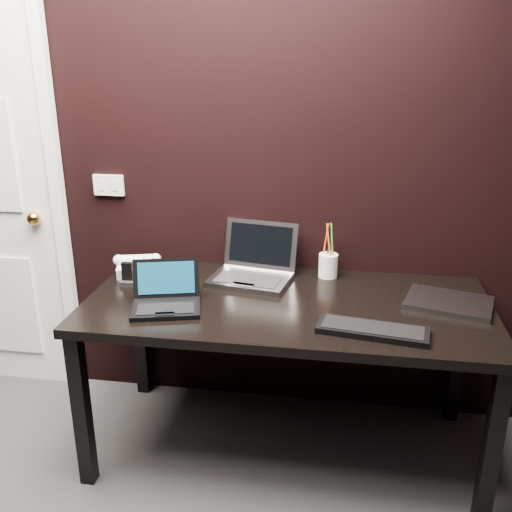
% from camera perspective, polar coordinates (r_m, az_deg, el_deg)
% --- Properties ---
extents(wall_back, '(4.00, 0.00, 4.00)m').
position_cam_1_polar(wall_back, '(2.68, -2.24, 10.46)').
color(wall_back, black).
rests_on(wall_back, ground).
extents(wall_switch, '(0.15, 0.02, 0.10)m').
position_cam_1_polar(wall_switch, '(2.88, -14.51, 6.88)').
color(wall_switch, silver).
rests_on(wall_switch, wall_back).
extents(desk, '(1.70, 0.80, 0.74)m').
position_cam_1_polar(desk, '(2.45, 3.09, -6.19)').
color(desk, black).
rests_on(desk, ground).
extents(netbook, '(0.33, 0.31, 0.18)m').
position_cam_1_polar(netbook, '(2.37, -8.99, -4.31)').
color(netbook, black).
rests_on(netbook, desk).
extents(silver_laptop, '(0.40, 0.37, 0.24)m').
position_cam_1_polar(silver_laptop, '(2.62, -0.30, -1.37)').
color(silver_laptop, gray).
rests_on(silver_laptop, desk).
extents(ext_keyboard, '(0.43, 0.20, 0.03)m').
position_cam_1_polar(ext_keyboard, '(2.19, 11.58, -7.25)').
color(ext_keyboard, black).
rests_on(ext_keyboard, desk).
extents(closed_laptop, '(0.39, 0.33, 0.02)m').
position_cam_1_polar(closed_laptop, '(2.50, 18.72, -4.44)').
color(closed_laptop, gray).
rests_on(closed_laptop, desk).
extents(desk_phone, '(0.23, 0.21, 0.11)m').
position_cam_1_polar(desk_phone, '(2.74, -11.73, -0.98)').
color(desk_phone, white).
rests_on(desk_phone, desk).
extents(mobile_phone, '(0.06, 0.05, 0.10)m').
position_cam_1_polar(mobile_phone, '(2.63, -12.73, -2.02)').
color(mobile_phone, black).
rests_on(mobile_phone, desk).
extents(pen_cup, '(0.12, 0.12, 0.26)m').
position_cam_1_polar(pen_cup, '(2.67, 7.22, -0.84)').
color(pen_cup, white).
rests_on(pen_cup, desk).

